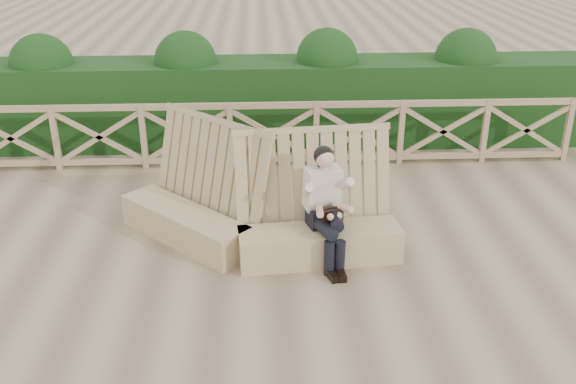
{
  "coord_description": "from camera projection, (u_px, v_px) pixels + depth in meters",
  "views": [
    {
      "loc": [
        -0.24,
        -6.6,
        4.08
      ],
      "look_at": [
        0.1,
        0.4,
        0.9
      ],
      "focal_mm": 40.0,
      "sensor_mm": 36.0,
      "label": 1
    }
  ],
  "objects": [
    {
      "name": "hedge",
      "position": [
        271.0,
        102.0,
        11.67
      ],
      "size": [
        12.0,
        1.2,
        1.5
      ],
      "primitive_type": "cube",
      "color": "black",
      "rests_on": "ground"
    },
    {
      "name": "ground",
      "position": [
        281.0,
        274.0,
        7.7
      ],
      "size": [
        60.0,
        60.0,
        0.0
      ],
      "primitive_type": "plane",
      "color": "brown",
      "rests_on": "ground"
    },
    {
      "name": "woman",
      "position": [
        326.0,
        203.0,
        7.74
      ],
      "size": [
        0.54,
        0.95,
        1.46
      ],
      "rotation": [
        0.0,
        0.0,
        0.3
      ],
      "color": "black",
      "rests_on": "ground"
    },
    {
      "name": "guardrail",
      "position": [
        273.0,
        134.0,
        10.66
      ],
      "size": [
        10.1,
        0.09,
        1.1
      ],
      "color": "#7B6548",
      "rests_on": "ground"
    },
    {
      "name": "bench",
      "position": [
        252.0,
        219.0,
        8.16
      ],
      "size": [
        3.62,
        2.0,
        1.56
      ],
      "rotation": [
        0.0,
        0.0,
        -0.33
      ],
      "color": "#8E7851",
      "rests_on": "ground"
    }
  ]
}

